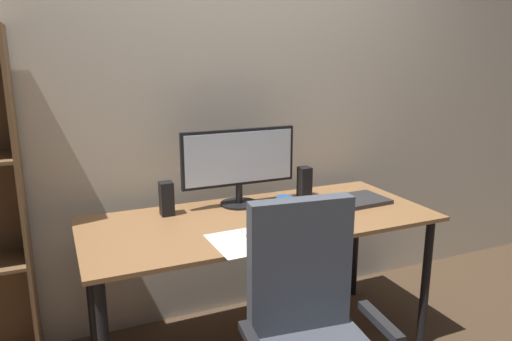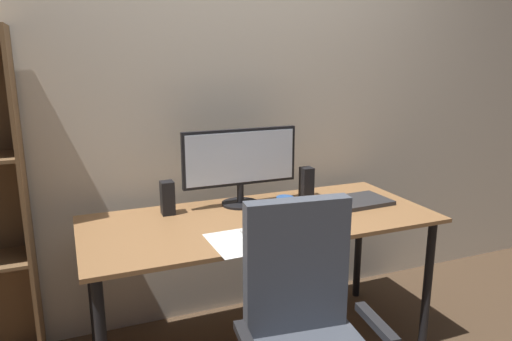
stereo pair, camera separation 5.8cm
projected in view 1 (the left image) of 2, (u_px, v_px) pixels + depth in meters
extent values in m
cube|color=beige|center=(222.00, 94.00, 2.70)|extent=(6.40, 0.10, 2.60)
cube|color=olive|center=(261.00, 219.00, 2.35)|extent=(1.72, 0.74, 0.02)
cylinder|color=black|center=(425.00, 284.00, 2.47)|extent=(0.04, 0.04, 0.72)
cylinder|color=black|center=(91.00, 291.00, 2.40)|extent=(0.04, 0.04, 0.72)
cylinder|color=black|center=(355.00, 242.00, 3.03)|extent=(0.04, 0.04, 0.72)
cylinder|color=black|center=(239.00, 204.00, 2.54)|extent=(0.20, 0.20, 0.01)
cylinder|color=black|center=(239.00, 193.00, 2.53)|extent=(0.04, 0.04, 0.10)
cube|color=black|center=(239.00, 157.00, 2.48)|extent=(0.62, 0.03, 0.30)
cube|color=silver|center=(240.00, 158.00, 2.47)|extent=(0.59, 0.01, 0.27)
cube|color=silver|center=(275.00, 230.00, 2.15)|extent=(0.29, 0.11, 0.02)
cube|color=black|center=(314.00, 222.00, 2.23)|extent=(0.07, 0.11, 0.03)
cylinder|color=#285193|center=(284.00, 206.00, 2.36)|extent=(0.09, 0.09, 0.10)
cube|color=#285193|center=(294.00, 204.00, 2.37)|extent=(0.02, 0.01, 0.06)
cube|color=#2D2D30|center=(356.00, 200.00, 2.58)|extent=(0.33, 0.25, 0.02)
cube|color=black|center=(167.00, 199.00, 2.36)|extent=(0.06, 0.07, 0.17)
cube|color=black|center=(304.00, 182.00, 2.67)|extent=(0.06, 0.07, 0.17)
cube|color=white|center=(238.00, 243.00, 2.03)|extent=(0.22, 0.30, 0.00)
cube|color=#474C56|center=(300.00, 265.00, 1.80)|extent=(0.41, 0.12, 0.52)
cube|color=#232326|center=(380.00, 321.00, 1.73)|extent=(0.07, 0.26, 0.03)
cube|color=brown|center=(23.00, 209.00, 2.21)|extent=(0.02, 0.28, 1.65)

